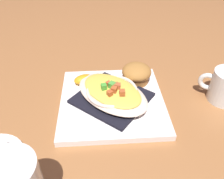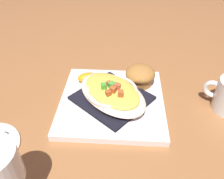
# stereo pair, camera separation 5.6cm
# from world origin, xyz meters

# --- Properties ---
(ground_plane) EXTENTS (2.60, 2.60, 0.00)m
(ground_plane) POSITION_xyz_m (0.00, 0.00, 0.00)
(ground_plane) COLOR #9B6338
(square_plate) EXTENTS (0.31, 0.31, 0.02)m
(square_plate) POSITION_xyz_m (0.00, 0.00, 0.01)
(square_plate) COLOR white
(square_plate) RESTS_ON ground_plane
(folded_napkin) EXTENTS (0.20, 0.21, 0.01)m
(folded_napkin) POSITION_xyz_m (0.00, 0.00, 0.02)
(folded_napkin) COLOR black
(folded_napkin) RESTS_ON square_plate
(gratin_dish) EXTENTS (0.21, 0.23, 0.04)m
(gratin_dish) POSITION_xyz_m (0.00, 0.00, 0.04)
(gratin_dish) COLOR beige
(gratin_dish) RESTS_ON folded_napkin
(muffin) EXTENTS (0.08, 0.08, 0.05)m
(muffin) POSITION_xyz_m (-0.08, 0.05, 0.04)
(muffin) COLOR #A16630
(muffin) RESTS_ON square_plate
(orange_garnish) EXTENTS (0.06, 0.06, 0.02)m
(orange_garnish) POSITION_xyz_m (-0.05, -0.08, 0.03)
(orange_garnish) COLOR #56155A
(orange_garnish) RESTS_ON square_plate
(creamer_cup_0) EXTENTS (0.02, 0.02, 0.02)m
(creamer_cup_0) POSITION_xyz_m (0.18, -0.19, 0.02)
(creamer_cup_0) COLOR white
(creamer_cup_0) RESTS_ON creamer_saucer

